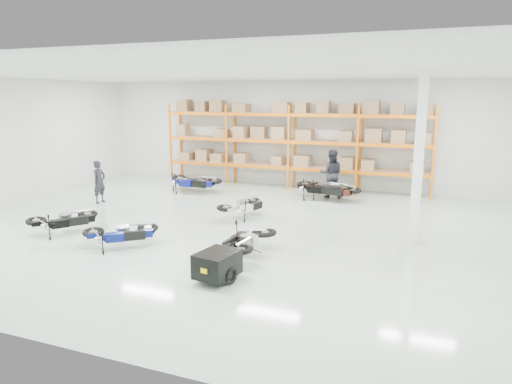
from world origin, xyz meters
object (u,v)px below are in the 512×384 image
at_px(moto_back_c, 322,185).
at_px(moto_back_d, 333,186).
at_px(moto_blue_centre, 121,229).
at_px(moto_black_far_left, 64,216).
at_px(person_back, 331,174).
at_px(moto_touring_right, 246,236).
at_px(moto_back_b, 190,177).
at_px(moto_silver_left, 244,203).
at_px(person_left, 99,182).
at_px(trailer, 217,264).
at_px(moto_back_a, 194,178).

xyz_separation_m(moto_back_c, moto_back_d, (0.38, 0.04, -0.03)).
relative_size(moto_blue_centre, moto_black_far_left, 0.98).
bearing_deg(person_back, moto_back_d, 98.18).
bearing_deg(moto_touring_right, moto_back_d, 87.62).
relative_size(moto_back_b, moto_back_d, 1.00).
bearing_deg(moto_silver_left, person_left, 19.17).
xyz_separation_m(moto_black_far_left, trailer, (5.57, -1.54, -0.14)).
relative_size(moto_black_far_left, moto_back_c, 0.87).
bearing_deg(moto_back_a, trailer, -147.22).
height_order(moto_silver_left, moto_touring_right, moto_touring_right).
bearing_deg(trailer, moto_back_b, 132.59).
height_order(moto_back_a, moto_back_b, moto_back_a).
relative_size(moto_back_a, moto_back_d, 1.06).
relative_size(moto_back_a, person_back, 1.04).
xyz_separation_m(moto_back_a, person_left, (-2.37, -2.79, 0.19)).
distance_m(moto_back_b, person_left, 3.74).
bearing_deg(moto_silver_left, person_back, -96.73).
distance_m(moto_touring_right, moto_back_d, 6.91).
relative_size(trailer, moto_back_c, 0.81).
xyz_separation_m(moto_back_b, person_back, (5.73, 0.81, 0.38)).
bearing_deg(moto_black_far_left, moto_silver_left, -103.37).
distance_m(moto_back_b, person_back, 5.80).
bearing_deg(moto_back_c, trailer, -175.12).
distance_m(moto_black_far_left, moto_back_d, 9.36).
bearing_deg(moto_back_b, moto_blue_centre, -158.29).
bearing_deg(moto_blue_centre, trailer, -146.24).
bearing_deg(moto_silver_left, moto_black_far_left, 59.63).
bearing_deg(moto_back_d, moto_back_a, 120.71).
height_order(moto_back_d, person_left, person_left).
relative_size(trailer, person_back, 0.84).
relative_size(moto_touring_right, moto_back_a, 0.89).
xyz_separation_m(moto_black_far_left, person_back, (6.10, 7.47, 0.42)).
height_order(trailer, moto_back_c, moto_back_c).
bearing_deg(moto_touring_right, moto_silver_left, 116.62).
relative_size(moto_blue_centre, person_back, 0.89).
relative_size(moto_blue_centre, moto_back_c, 0.85).
xyz_separation_m(trailer, moto_back_d, (0.71, 8.47, 0.18)).
bearing_deg(moto_back_a, moto_touring_right, -141.11).
bearing_deg(moto_silver_left, moto_back_a, -20.42).
height_order(moto_back_c, person_left, person_left).
height_order(moto_blue_centre, moto_back_c, moto_back_c).
bearing_deg(moto_black_far_left, moto_back_d, -95.56).
height_order(moto_back_c, moto_back_d, moto_back_c).
bearing_deg(moto_silver_left, moto_back_d, -102.26).
distance_m(moto_touring_right, moto_back_a, 7.88).
bearing_deg(moto_black_far_left, moto_blue_centre, -154.53).
bearing_deg(moto_back_c, moto_silver_left, 159.69).
bearing_deg(moto_touring_right, trailer, -86.52).
bearing_deg(person_back, moto_back_b, -2.09).
relative_size(moto_silver_left, moto_touring_right, 0.93).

